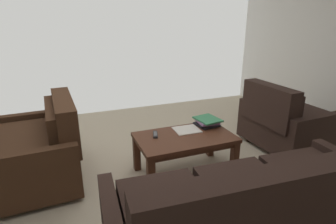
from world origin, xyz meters
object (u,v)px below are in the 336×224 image
at_px(sofa_main, 255,213).
at_px(book_stack, 207,122).
at_px(coffee_table, 185,142).
at_px(armchair_side, 284,121).
at_px(loose_magazine, 187,130).
at_px(loveseat_near, 40,148).
at_px(tv_remote, 155,134).

height_order(sofa_main, book_stack, sofa_main).
height_order(coffee_table, armchair_side, armchair_side).
height_order(armchair_side, book_stack, armchair_side).
xyz_separation_m(sofa_main, loose_magazine, (-0.09, -1.31, 0.08)).
distance_m(armchair_side, book_stack, 1.08).
bearing_deg(armchair_side, book_stack, -3.40).
xyz_separation_m(loveseat_near, coffee_table, (-1.42, 0.42, 0.01)).
distance_m(coffee_table, loose_magazine, 0.18).
distance_m(sofa_main, coffee_table, 1.17).
bearing_deg(loveseat_near, book_stack, 172.08).
bearing_deg(book_stack, coffee_table, 26.11).
relative_size(loveseat_near, armchair_side, 1.17).
bearing_deg(tv_remote, loveseat_near, -14.68).
height_order(sofa_main, loveseat_near, sofa_main).
bearing_deg(loose_magazine, coffee_table, -30.08).
distance_m(sofa_main, loveseat_near, 2.13).
distance_m(sofa_main, armchair_side, 1.93).
bearing_deg(book_stack, loveseat_near, -7.92).
xyz_separation_m(loveseat_near, armchair_side, (-2.85, 0.31, -0.00)).
height_order(coffee_table, loose_magazine, loose_magazine).
bearing_deg(armchair_side, sofa_main, 41.77).
distance_m(loveseat_near, armchair_side, 2.86).
xyz_separation_m(loveseat_near, book_stack, (-1.78, 0.25, 0.12)).
xyz_separation_m(coffee_table, book_stack, (-0.36, -0.18, 0.11)).
xyz_separation_m(sofa_main, coffee_table, (-0.01, -1.17, 0.01)).
bearing_deg(armchair_side, loveseat_near, -6.23).
distance_m(tv_remote, loose_magazine, 0.37).
xyz_separation_m(tv_remote, loose_magazine, (-0.37, -0.01, -0.01)).
xyz_separation_m(coffee_table, armchair_side, (-1.43, -0.11, -0.01)).
distance_m(coffee_table, armchair_side, 1.43).
xyz_separation_m(armchair_side, loose_magazine, (1.35, -0.02, 0.09)).
relative_size(coffee_table, tv_remote, 6.09).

